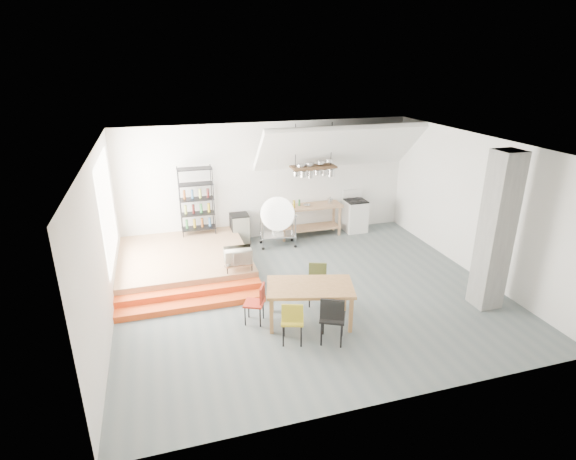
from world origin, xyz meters
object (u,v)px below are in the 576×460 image
object	(u,v)px
stove	(355,215)
rolling_cart	(278,225)
dining_table	(310,290)
mini_fridge	(240,229)

from	to	relation	value
stove	rolling_cart	xyz separation A→B (m)	(-2.46, -0.46, 0.12)
dining_table	mini_fridge	world-z (taller)	mini_fridge
stove	dining_table	distance (m)	5.13
stove	mini_fridge	world-z (taller)	stove
stove	dining_table	bearing A→B (deg)	-124.05
dining_table	rolling_cart	size ratio (longest dim) A/B	1.81
rolling_cart	mini_fridge	distance (m)	1.08
dining_table	rolling_cart	world-z (taller)	rolling_cart
stove	mini_fridge	bearing A→B (deg)	179.26
stove	rolling_cart	world-z (taller)	stove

